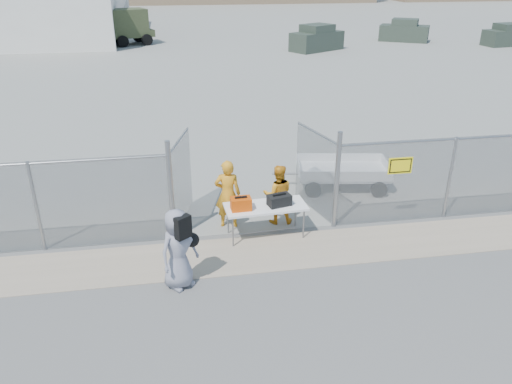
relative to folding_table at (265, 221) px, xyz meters
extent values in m
plane|color=#505050|center=(-0.20, -1.79, -0.41)|extent=(160.00, 160.00, 0.00)
cube|color=gray|center=(-0.20, 40.21, -0.41)|extent=(160.00, 80.00, 0.01)
cube|color=tan|center=(-0.20, -0.79, -0.41)|extent=(44.00, 1.60, 0.01)
cube|color=#E24B08|center=(-0.61, -0.10, 0.56)|extent=(0.48, 0.33, 0.30)
cube|color=black|center=(0.32, -0.03, 0.54)|extent=(0.60, 0.44, 0.26)
imported|color=orange|center=(-0.83, 0.66, 0.48)|extent=(0.71, 0.53, 1.78)
imported|color=orange|center=(0.44, 0.66, 0.37)|extent=(0.82, 0.67, 1.57)
imported|color=gray|center=(-2.11, -1.72, 0.45)|extent=(1.01, 0.95, 1.73)
camera|label=1|loc=(-1.98, -10.47, 5.68)|focal=35.00mm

